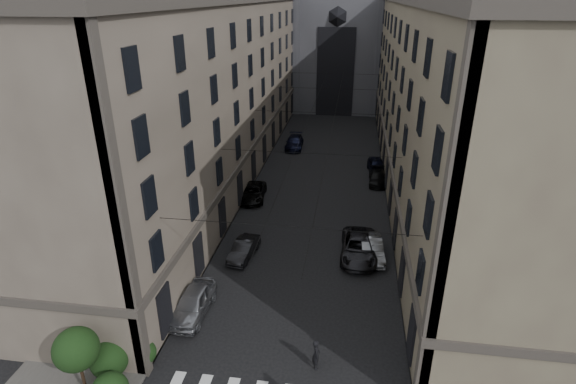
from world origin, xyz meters
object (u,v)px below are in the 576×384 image
at_px(car_left_midnear, 244,249).
at_px(pedestrian, 316,354).
at_px(gothic_tower, 341,0).
at_px(car_right_far, 377,166).
at_px(car_left_far, 294,143).
at_px(car_right_midfar, 378,178).
at_px(car_right_midnear, 359,247).
at_px(car_left_near, 193,303).
at_px(car_left_midfar, 253,192).
at_px(car_right_near, 371,248).

xyz_separation_m(car_left_midnear, pedestrian, (6.52, -10.46, 0.23)).
bearing_deg(gothic_tower, car_right_far, -80.46).
height_order(gothic_tower, car_left_far, gothic_tower).
xyz_separation_m(car_left_far, car_right_midfar, (10.43, -10.63, -0.12)).
distance_m(car_left_midnear, car_right_midnear, 8.89).
xyz_separation_m(car_left_near, car_right_far, (12.39, 26.70, -0.03)).
distance_m(car_left_midfar, car_right_midnear, 13.96).
relative_size(car_left_far, car_right_far, 1.13).
bearing_deg(car_left_midfar, car_right_near, -43.88).
xyz_separation_m(car_left_midnear, car_right_midnear, (8.79, 1.30, 0.15)).
distance_m(car_left_midnear, car_left_far, 27.17).
height_order(gothic_tower, car_right_midfar, gothic_tower).
bearing_deg(car_right_midfar, car_right_far, 91.28).
relative_size(car_right_near, car_right_far, 1.00).
xyz_separation_m(car_left_near, pedestrian, (8.12, -3.36, 0.07)).
xyz_separation_m(gothic_tower, car_right_far, (6.20, -36.89, -17.00)).
relative_size(car_right_near, pedestrian, 2.61).
bearing_deg(car_right_far, car_right_midnear, -100.79).
bearing_deg(car_right_near, car_left_far, 103.91).
bearing_deg(gothic_tower, car_left_near, -95.56).
height_order(car_left_midnear, car_left_far, car_left_far).
distance_m(car_left_near, car_right_midfar, 26.69).
bearing_deg(car_left_midfar, gothic_tower, 77.34).
bearing_deg(car_left_far, car_right_near, -71.66).
relative_size(gothic_tower, car_right_far, 12.37).
relative_size(car_left_near, car_right_far, 1.04).
relative_size(gothic_tower, car_right_midnear, 9.85).
bearing_deg(car_right_midfar, car_left_far, 135.73).
height_order(gothic_tower, pedestrian, gothic_tower).
xyz_separation_m(car_left_midnear, car_right_midfar, (10.79, 16.54, -0.02)).
relative_size(car_left_far, car_right_near, 1.13).
height_order(gothic_tower, car_left_midfar, gothic_tower).
bearing_deg(car_right_midfar, car_right_midnear, -96.20).
xyz_separation_m(car_right_midnear, car_right_far, (2.00, 18.30, -0.02)).
xyz_separation_m(car_right_near, pedestrian, (-3.22, -11.92, 0.12)).
height_order(car_left_midfar, car_left_far, car_left_far).
bearing_deg(pedestrian, car_left_midnear, 24.63).
bearing_deg(car_left_far, pedestrian, -82.40).
bearing_deg(car_left_midnear, car_right_midfar, 64.41).
bearing_deg(car_left_near, car_right_far, 66.78).
bearing_deg(car_left_near, car_left_far, 88.40).
relative_size(car_right_midfar, car_right_far, 0.95).
xyz_separation_m(car_left_near, car_left_midnear, (1.60, 7.10, -0.16)).
bearing_deg(gothic_tower, car_left_midnear, -94.65).
relative_size(car_left_midfar, car_right_midfar, 1.13).
bearing_deg(pedestrian, car_right_far, -15.38).
distance_m(gothic_tower, car_right_near, 57.84).
distance_m(car_right_near, car_right_midnear, 0.95).
xyz_separation_m(gothic_tower, car_left_midfar, (-6.20, -45.88, -17.10)).
xyz_separation_m(car_left_far, pedestrian, (6.16, -37.63, 0.13)).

